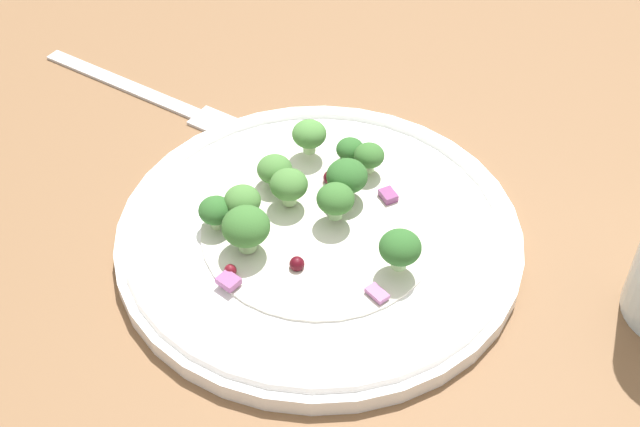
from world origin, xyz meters
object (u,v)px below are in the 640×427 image
object	(u,v)px
plate	(320,234)
broccoli_floret_0	(275,170)
fork	(151,95)
broccoli_floret_1	(243,201)
broccoli_floret_2	(309,135)

from	to	relation	value
plate	broccoli_floret_0	size ratio (longest dim) A/B	10.92
plate	fork	world-z (taller)	plate
broccoli_floret_1	plate	bearing A→B (deg)	-6.21
broccoli_floret_0	broccoli_floret_1	size ratio (longest dim) A/B	1.00
broccoli_floret_1	broccoli_floret_2	world-z (taller)	broccoli_floret_2
broccoli_floret_2	fork	distance (cm)	15.41
broccoli_floret_0	broccoli_floret_2	distance (cm)	3.75
plate	broccoli_floret_2	world-z (taller)	broccoli_floret_2
broccoli_floret_0	broccoli_floret_1	bearing A→B (deg)	-116.75
broccoli_floret_1	broccoli_floret_2	xyz separation A→B (cm)	(3.95, 6.50, 0.18)
fork	broccoli_floret_0	bearing A→B (deg)	-46.84
plate	fork	size ratio (longest dim) A/B	1.54
plate	fork	bearing A→B (deg)	131.83
broccoli_floret_0	fork	bearing A→B (deg)	133.16
broccoli_floret_2	broccoli_floret_0	bearing A→B (deg)	-126.10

